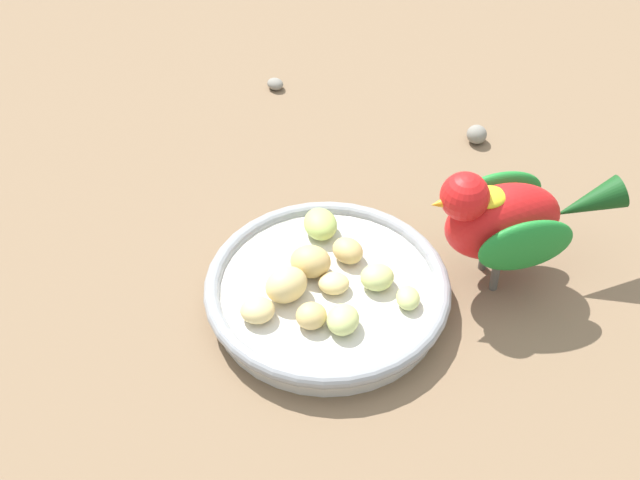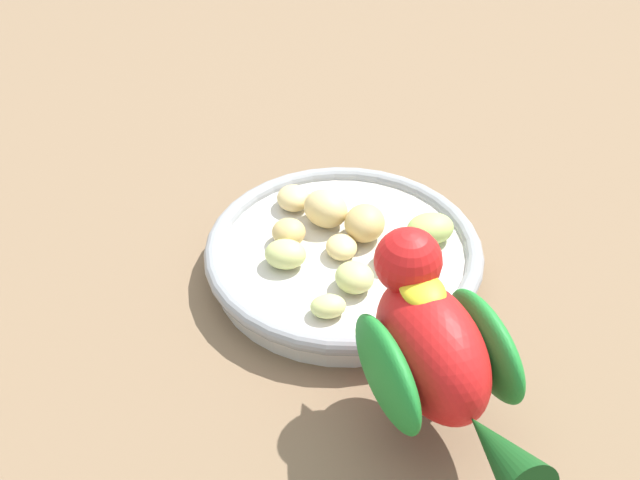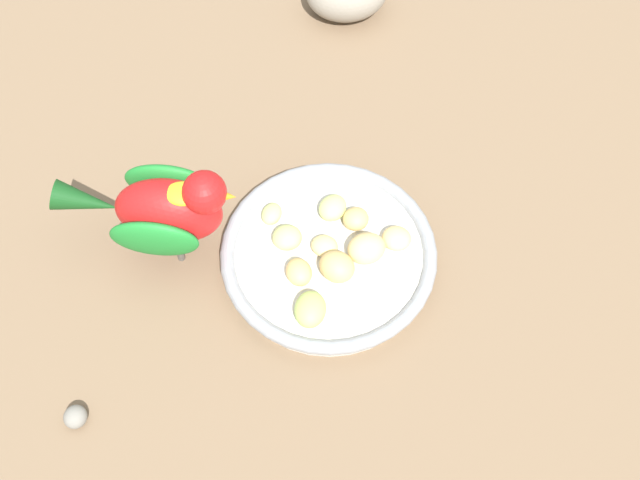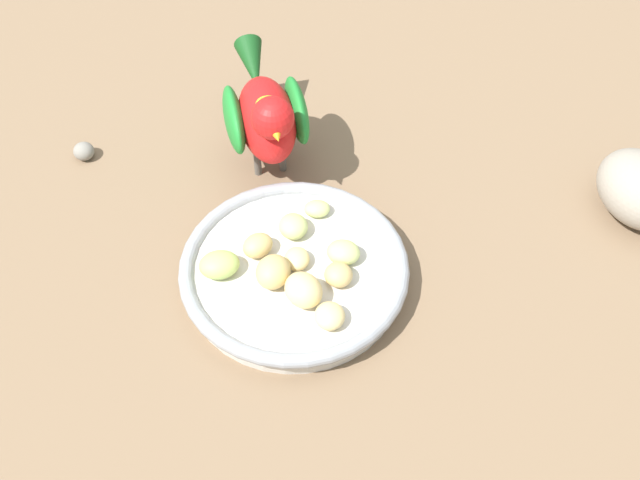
{
  "view_description": "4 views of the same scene",
  "coord_description": "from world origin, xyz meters",
  "px_view_note": "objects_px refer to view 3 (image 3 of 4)",
  "views": [
    {
      "loc": [
        0.24,
        -0.5,
        0.62
      ],
      "look_at": [
        -0.01,
        0.03,
        0.04
      ],
      "focal_mm": 51.32,
      "sensor_mm": 36.0,
      "label": 1
    },
    {
      "loc": [
        0.47,
        0.14,
        0.43
      ],
      "look_at": [
        0.03,
        -0.01,
        0.04
      ],
      "focal_mm": 44.67,
      "sensor_mm": 36.0,
      "label": 2
    },
    {
      "loc": [
        -0.26,
        0.29,
        0.75
      ],
      "look_at": [
        0.02,
        0.01,
        0.06
      ],
      "focal_mm": 46.06,
      "sensor_mm": 36.0,
      "label": 3
    },
    {
      "loc": [
        -0.43,
        -0.25,
        0.69
      ],
      "look_at": [
        0.04,
        -0.01,
        0.05
      ],
      "focal_mm": 49.6,
      "sensor_mm": 36.0,
      "label": 4
    }
  ],
  "objects_px": {
    "apple_piece_1": "(366,248)",
    "apple_piece_6": "(287,237)",
    "apple_piece_8": "(337,267)",
    "apple_piece_9": "(299,272)",
    "feeding_bowl": "(326,259)",
    "apple_piece_0": "(333,208)",
    "pebble_0": "(75,417)",
    "apple_piece_5": "(310,309)",
    "apple_piece_4": "(356,219)",
    "parrot": "(165,208)",
    "apple_piece_2": "(397,238)",
    "apple_piece_3": "(325,245)",
    "apple_piece_7": "(272,214)"
  },
  "relations": [
    {
      "from": "apple_piece_4",
      "to": "apple_piece_8",
      "type": "relative_size",
      "value": 0.73
    },
    {
      "from": "pebble_0",
      "to": "apple_piece_8",
      "type": "bearing_deg",
      "value": -104.78
    },
    {
      "from": "apple_piece_1",
      "to": "apple_piece_7",
      "type": "distance_m",
      "value": 0.11
    },
    {
      "from": "feeding_bowl",
      "to": "apple_piece_2",
      "type": "height_order",
      "value": "apple_piece_2"
    },
    {
      "from": "apple_piece_3",
      "to": "apple_piece_4",
      "type": "relative_size",
      "value": 1.01
    },
    {
      "from": "feeding_bowl",
      "to": "apple_piece_7",
      "type": "bearing_deg",
      "value": 5.47
    },
    {
      "from": "apple_piece_1",
      "to": "apple_piece_6",
      "type": "height_order",
      "value": "apple_piece_1"
    },
    {
      "from": "apple_piece_5",
      "to": "apple_piece_6",
      "type": "relative_size",
      "value": 1.28
    },
    {
      "from": "apple_piece_0",
      "to": "apple_piece_3",
      "type": "xyz_separation_m",
      "value": [
        -0.02,
        0.04,
        -0.0
      ]
    },
    {
      "from": "apple_piece_3",
      "to": "apple_piece_8",
      "type": "bearing_deg",
      "value": 156.48
    },
    {
      "from": "feeding_bowl",
      "to": "pebble_0",
      "type": "xyz_separation_m",
      "value": [
        0.05,
        0.28,
        -0.01
      ]
    },
    {
      "from": "apple_piece_8",
      "to": "apple_piece_0",
      "type": "bearing_deg",
      "value": -42.34
    },
    {
      "from": "apple_piece_8",
      "to": "parrot",
      "type": "distance_m",
      "value": 0.18
    },
    {
      "from": "apple_piece_8",
      "to": "apple_piece_7",
      "type": "bearing_deg",
      "value": 0.27
    },
    {
      "from": "apple_piece_5",
      "to": "feeding_bowl",
      "type": "bearing_deg",
      "value": -58.63
    },
    {
      "from": "apple_piece_6",
      "to": "apple_piece_8",
      "type": "distance_m",
      "value": 0.06
    },
    {
      "from": "apple_piece_0",
      "to": "apple_piece_4",
      "type": "bearing_deg",
      "value": -164.63
    },
    {
      "from": "apple_piece_1",
      "to": "apple_piece_6",
      "type": "xyz_separation_m",
      "value": [
        0.07,
        0.05,
        -0.0
      ]
    },
    {
      "from": "feeding_bowl",
      "to": "apple_piece_8",
      "type": "distance_m",
      "value": 0.03
    },
    {
      "from": "pebble_0",
      "to": "apple_piece_1",
      "type": "bearing_deg",
      "value": -104.36
    },
    {
      "from": "feeding_bowl",
      "to": "pebble_0",
      "type": "distance_m",
      "value": 0.28
    },
    {
      "from": "apple_piece_3",
      "to": "apple_piece_8",
      "type": "relative_size",
      "value": 0.74
    },
    {
      "from": "apple_piece_6",
      "to": "apple_piece_5",
      "type": "bearing_deg",
      "value": 151.2
    },
    {
      "from": "apple_piece_4",
      "to": "apple_piece_9",
      "type": "xyz_separation_m",
      "value": [
        -0.0,
        0.08,
        0.0
      ]
    },
    {
      "from": "apple_piece_1",
      "to": "parrot",
      "type": "xyz_separation_m",
      "value": [
        0.16,
        0.12,
        0.04
      ]
    },
    {
      "from": "feeding_bowl",
      "to": "apple_piece_7",
      "type": "height_order",
      "value": "apple_piece_7"
    },
    {
      "from": "parrot",
      "to": "apple_piece_4",
      "type": "bearing_deg",
      "value": 9.95
    },
    {
      "from": "apple_piece_0",
      "to": "apple_piece_1",
      "type": "height_order",
      "value": "apple_piece_1"
    },
    {
      "from": "apple_piece_6",
      "to": "apple_piece_7",
      "type": "distance_m",
      "value": 0.03
    },
    {
      "from": "apple_piece_3",
      "to": "apple_piece_6",
      "type": "distance_m",
      "value": 0.04
    },
    {
      "from": "apple_piece_6",
      "to": "pebble_0",
      "type": "xyz_separation_m",
      "value": [
        0.01,
        0.26,
        -0.02
      ]
    },
    {
      "from": "apple_piece_8",
      "to": "apple_piece_9",
      "type": "bearing_deg",
      "value": 51.34
    },
    {
      "from": "feeding_bowl",
      "to": "apple_piece_9",
      "type": "xyz_separation_m",
      "value": [
        0.0,
        0.04,
        0.02
      ]
    },
    {
      "from": "feeding_bowl",
      "to": "apple_piece_4",
      "type": "distance_m",
      "value": 0.05
    },
    {
      "from": "feeding_bowl",
      "to": "apple_piece_5",
      "type": "distance_m",
      "value": 0.07
    },
    {
      "from": "apple_piece_9",
      "to": "apple_piece_8",
      "type": "bearing_deg",
      "value": -128.66
    },
    {
      "from": "apple_piece_0",
      "to": "pebble_0",
      "type": "bearing_deg",
      "value": 86.5
    },
    {
      "from": "apple_piece_1",
      "to": "parrot",
      "type": "bearing_deg",
      "value": 37.78
    },
    {
      "from": "apple_piece_3",
      "to": "feeding_bowl",
      "type": "bearing_deg",
      "value": 137.6
    },
    {
      "from": "apple_piece_3",
      "to": "apple_piece_9",
      "type": "relative_size",
      "value": 0.9
    },
    {
      "from": "apple_piece_3",
      "to": "pebble_0",
      "type": "height_order",
      "value": "apple_piece_3"
    },
    {
      "from": "apple_piece_8",
      "to": "parrot",
      "type": "bearing_deg",
      "value": 29.97
    },
    {
      "from": "apple_piece_1",
      "to": "apple_piece_2",
      "type": "bearing_deg",
      "value": -109.94
    },
    {
      "from": "apple_piece_3",
      "to": "parrot",
      "type": "xyz_separation_m",
      "value": [
        0.12,
        0.1,
        0.04
      ]
    },
    {
      "from": "apple_piece_4",
      "to": "parrot",
      "type": "distance_m",
      "value": 0.19
    },
    {
      "from": "apple_piece_1",
      "to": "apple_piece_0",
      "type": "bearing_deg",
      "value": -11.94
    },
    {
      "from": "feeding_bowl",
      "to": "apple_piece_5",
      "type": "height_order",
      "value": "apple_piece_5"
    },
    {
      "from": "apple_piece_1",
      "to": "parrot",
      "type": "relative_size",
      "value": 0.24
    },
    {
      "from": "apple_piece_8",
      "to": "apple_piece_9",
      "type": "height_order",
      "value": "apple_piece_8"
    },
    {
      "from": "apple_piece_0",
      "to": "apple_piece_3",
      "type": "relative_size",
      "value": 1.17
    }
  ]
}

